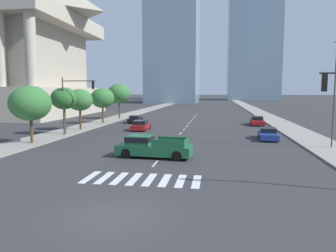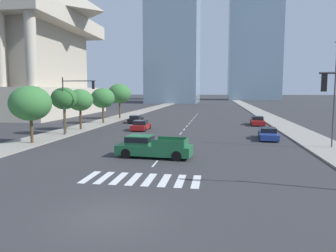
{
  "view_description": "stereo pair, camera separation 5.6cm",
  "coord_description": "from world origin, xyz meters",
  "px_view_note": "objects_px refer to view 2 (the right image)",
  "views": [
    {
      "loc": [
        4.18,
        -12.0,
        5.09
      ],
      "look_at": [
        0.0,
        15.46,
        2.0
      ],
      "focal_mm": 34.0,
      "sensor_mm": 36.0,
      "label": 1
    },
    {
      "loc": [
        4.24,
        -11.99,
        5.09
      ],
      "look_at": [
        0.0,
        15.46,
        2.0
      ],
      "focal_mm": 34.0,
      "sensor_mm": 36.0,
      "label": 2
    }
  ],
  "objects_px": {
    "traffic_signal_far": "(74,96)",
    "street_tree_nearest": "(30,103)",
    "sedan_red_0": "(141,126)",
    "street_tree_third": "(80,100)",
    "sedan_blue_3": "(268,134)",
    "street_tree_second": "(64,99)",
    "street_tree_fifth": "(119,94)",
    "sedan_black_1": "(136,119)",
    "pickup_truck": "(150,147)",
    "street_lamp_east": "(335,88)",
    "street_tree_fourth": "(103,98)",
    "sedan_red_2": "(257,121)"
  },
  "relations": [
    {
      "from": "sedan_blue_3",
      "to": "street_tree_second",
      "type": "distance_m",
      "value": 23.05
    },
    {
      "from": "street_tree_fourth",
      "to": "sedan_red_2",
      "type": "bearing_deg",
      "value": 4.25
    },
    {
      "from": "sedan_black_1",
      "to": "traffic_signal_far",
      "type": "bearing_deg",
      "value": 167.08
    },
    {
      "from": "sedan_red_2",
      "to": "street_tree_fourth",
      "type": "bearing_deg",
      "value": -83.63
    },
    {
      "from": "sedan_red_0",
      "to": "street_tree_third",
      "type": "bearing_deg",
      "value": 100.09
    },
    {
      "from": "street_lamp_east",
      "to": "street_tree_third",
      "type": "distance_m",
      "value": 28.95
    },
    {
      "from": "sedan_red_2",
      "to": "traffic_signal_far",
      "type": "relative_size",
      "value": 0.75
    },
    {
      "from": "traffic_signal_far",
      "to": "street_lamp_east",
      "type": "relative_size",
      "value": 0.7
    },
    {
      "from": "pickup_truck",
      "to": "street_tree_third",
      "type": "xyz_separation_m",
      "value": [
        -12.4,
        15.13,
        3.07
      ]
    },
    {
      "from": "sedan_blue_3",
      "to": "street_tree_fourth",
      "type": "xyz_separation_m",
      "value": [
        -22.76,
        12.48,
        3.41
      ]
    },
    {
      "from": "sedan_red_0",
      "to": "street_tree_fifth",
      "type": "bearing_deg",
      "value": 26.33
    },
    {
      "from": "traffic_signal_far",
      "to": "street_lamp_east",
      "type": "height_order",
      "value": "street_lamp_east"
    },
    {
      "from": "street_tree_third",
      "to": "street_lamp_east",
      "type": "bearing_deg",
      "value": -18.64
    },
    {
      "from": "sedan_red_0",
      "to": "sedan_black_1",
      "type": "distance_m",
      "value": 9.81
    },
    {
      "from": "street_tree_second",
      "to": "street_tree_fifth",
      "type": "bearing_deg",
      "value": 90.0
    },
    {
      "from": "street_tree_second",
      "to": "street_tree_fifth",
      "type": "height_order",
      "value": "street_tree_fifth"
    },
    {
      "from": "pickup_truck",
      "to": "sedan_blue_3",
      "type": "relative_size",
      "value": 1.2
    },
    {
      "from": "sedan_blue_3",
      "to": "street_tree_fourth",
      "type": "relative_size",
      "value": 0.91
    },
    {
      "from": "traffic_signal_far",
      "to": "street_tree_fourth",
      "type": "xyz_separation_m",
      "value": [
        -1.73,
        13.51,
        -0.51
      ]
    },
    {
      "from": "sedan_black_1",
      "to": "street_tree_nearest",
      "type": "distance_m",
      "value": 22.42
    },
    {
      "from": "sedan_blue_3",
      "to": "pickup_truck",
      "type": "bearing_deg",
      "value": -39.08
    },
    {
      "from": "sedan_black_1",
      "to": "sedan_red_2",
      "type": "relative_size",
      "value": 0.98
    },
    {
      "from": "street_tree_third",
      "to": "sedan_red_2",
      "type": "bearing_deg",
      "value": 23.08
    },
    {
      "from": "sedan_red_2",
      "to": "sedan_blue_3",
      "type": "height_order",
      "value": "sedan_red_2"
    },
    {
      "from": "pickup_truck",
      "to": "sedan_red_0",
      "type": "height_order",
      "value": "pickup_truck"
    },
    {
      "from": "pickup_truck",
      "to": "sedan_black_1",
      "type": "bearing_deg",
      "value": -68.05
    },
    {
      "from": "sedan_red_2",
      "to": "street_lamp_east",
      "type": "relative_size",
      "value": 0.52
    },
    {
      "from": "traffic_signal_far",
      "to": "street_tree_fifth",
      "type": "relative_size",
      "value": 1.04
    },
    {
      "from": "sedan_red_0",
      "to": "sedan_black_1",
      "type": "xyz_separation_m",
      "value": [
        -3.13,
        9.29,
        -0.03
      ]
    },
    {
      "from": "sedan_red_0",
      "to": "traffic_signal_far",
      "type": "distance_m",
      "value": 9.74
    },
    {
      "from": "traffic_signal_far",
      "to": "street_tree_nearest",
      "type": "bearing_deg",
      "value": -106.78
    },
    {
      "from": "street_tree_second",
      "to": "sedan_black_1",
      "type": "bearing_deg",
      "value": 73.22
    },
    {
      "from": "sedan_black_1",
      "to": "street_tree_fourth",
      "type": "bearing_deg",
      "value": 115.58
    },
    {
      "from": "traffic_signal_far",
      "to": "street_tree_fifth",
      "type": "xyz_separation_m",
      "value": [
        -1.73,
        22.01,
        0.09
      ]
    },
    {
      "from": "sedan_red_0",
      "to": "street_tree_third",
      "type": "relative_size",
      "value": 0.84
    },
    {
      "from": "pickup_truck",
      "to": "street_tree_second",
      "type": "bearing_deg",
      "value": -36.16
    },
    {
      "from": "sedan_red_0",
      "to": "street_tree_nearest",
      "type": "height_order",
      "value": "street_tree_nearest"
    },
    {
      "from": "sedan_red_0",
      "to": "street_tree_fourth",
      "type": "relative_size",
      "value": 0.8
    },
    {
      "from": "street_tree_nearest",
      "to": "street_tree_fourth",
      "type": "distance_m",
      "value": 19.24
    },
    {
      "from": "street_tree_nearest",
      "to": "street_tree_second",
      "type": "bearing_deg",
      "value": 90.0
    },
    {
      "from": "street_tree_nearest",
      "to": "sedan_red_2",
      "type": "bearing_deg",
      "value": 41.93
    },
    {
      "from": "pickup_truck",
      "to": "sedan_red_2",
      "type": "distance_m",
      "value": 27.38
    },
    {
      "from": "sedan_blue_3",
      "to": "street_tree_second",
      "type": "xyz_separation_m",
      "value": [
        -22.76,
        -0.05,
        3.63
      ]
    },
    {
      "from": "sedan_black_1",
      "to": "street_tree_fifth",
      "type": "xyz_separation_m",
      "value": [
        -4.52,
        6.04,
        4.02
      ]
    },
    {
      "from": "pickup_truck",
      "to": "street_tree_third",
      "type": "bearing_deg",
      "value": -45.69
    },
    {
      "from": "pickup_truck",
      "to": "sedan_red_0",
      "type": "relative_size",
      "value": 1.37
    },
    {
      "from": "traffic_signal_far",
      "to": "street_tree_nearest",
      "type": "height_order",
      "value": "traffic_signal_far"
    },
    {
      "from": "street_lamp_east",
      "to": "sedan_red_0",
      "type": "bearing_deg",
      "value": 151.71
    },
    {
      "from": "sedan_red_0",
      "to": "street_tree_fourth",
      "type": "distance_m",
      "value": 10.8
    },
    {
      "from": "street_lamp_east",
      "to": "street_tree_second",
      "type": "bearing_deg",
      "value": 169.78
    }
  ]
}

